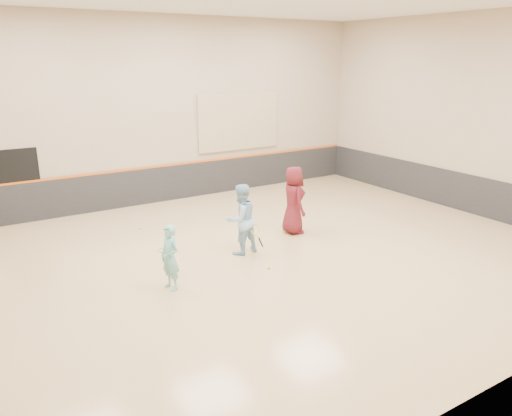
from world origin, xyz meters
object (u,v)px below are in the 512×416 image
young_man (294,200)px  spare_racket (163,250)px  instructor (241,219)px  girl (170,257)px

young_man → spare_racket: size_ratio=3.13×
instructor → spare_racket: instructor is taller
girl → instructor: (2.26, 0.95, 0.18)m
instructor → young_man: (1.99, 0.55, 0.05)m
girl → young_man: young_man is taller
instructor → young_man: 2.07m
spare_racket → girl: bearing=-106.9°
girl → spare_racket: 2.33m
girl → instructor: 2.46m
girl → spare_racket: girl is taller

